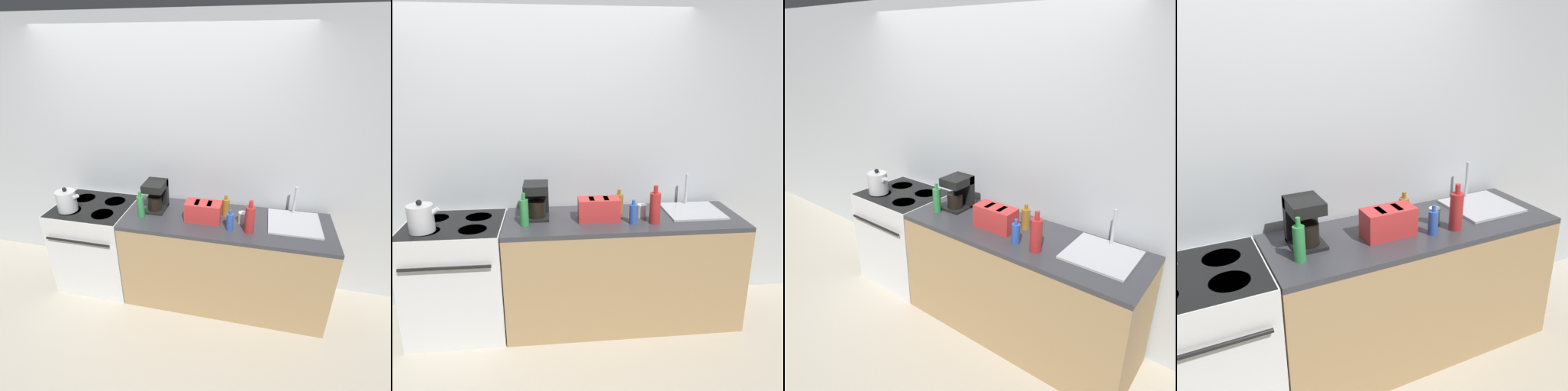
# 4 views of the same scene
# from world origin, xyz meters

# --- Properties ---
(ground_plane) EXTENTS (12.00, 12.00, 0.00)m
(ground_plane) POSITION_xyz_m (0.00, 0.00, 0.00)
(ground_plane) COLOR beige
(wall_back) EXTENTS (8.00, 0.05, 2.60)m
(wall_back) POSITION_xyz_m (0.00, 0.71, 1.30)
(wall_back) COLOR silver
(wall_back) RESTS_ON ground_plane
(stove) EXTENTS (0.75, 0.68, 0.90)m
(stove) POSITION_xyz_m (-0.66, 0.32, 0.46)
(stove) COLOR silver
(stove) RESTS_ON ground_plane
(counter_block) EXTENTS (1.88, 0.65, 0.90)m
(counter_block) POSITION_xyz_m (0.67, 0.33, 0.45)
(counter_block) COLOR tan
(counter_block) RESTS_ON ground_plane
(kettle) EXTENTS (0.23, 0.18, 0.24)m
(kettle) POSITION_xyz_m (-0.84, 0.19, 1.00)
(kettle) COLOR silver
(kettle) RESTS_ON stove
(toaster) EXTENTS (0.32, 0.16, 0.18)m
(toaster) POSITION_xyz_m (0.46, 0.29, 0.99)
(toaster) COLOR red
(toaster) RESTS_ON counter_block
(coffee_maker) EXTENTS (0.19, 0.24, 0.28)m
(coffee_maker) POSITION_xyz_m (-0.02, 0.41, 1.05)
(coffee_maker) COLOR black
(coffee_maker) RESTS_ON counter_block
(sink_tray) EXTENTS (0.45, 0.43, 0.28)m
(sink_tray) POSITION_xyz_m (1.26, 0.40, 0.92)
(sink_tray) COLOR #B7B7BC
(sink_tray) RESTS_ON counter_block
(bottle_red) EXTENTS (0.08, 0.08, 0.30)m
(bottle_red) POSITION_xyz_m (0.88, 0.18, 1.03)
(bottle_red) COLOR #B72828
(bottle_red) RESTS_ON counter_block
(bottle_green) EXTENTS (0.07, 0.07, 0.25)m
(bottle_green) POSITION_xyz_m (-0.11, 0.23, 1.01)
(bottle_green) COLOR #338C47
(bottle_green) RESTS_ON counter_block
(bottle_amber) EXTENTS (0.07, 0.07, 0.20)m
(bottle_amber) POSITION_xyz_m (0.65, 0.42, 0.99)
(bottle_amber) COLOR #9E6B23
(bottle_amber) RESTS_ON counter_block
(bottle_blue) EXTENTS (0.06, 0.06, 0.19)m
(bottle_blue) POSITION_xyz_m (0.71, 0.18, 0.98)
(bottle_blue) COLOR #2D56B7
(bottle_blue) RESTS_ON counter_block
(cup_white) EXTENTS (0.07, 0.07, 0.11)m
(cup_white) POSITION_xyz_m (0.81, 0.31, 0.96)
(cup_white) COLOR white
(cup_white) RESTS_ON counter_block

